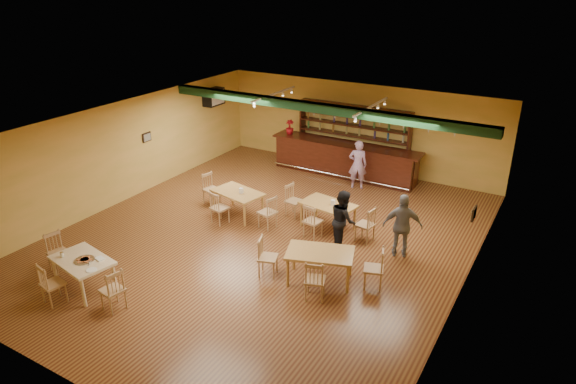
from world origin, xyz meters
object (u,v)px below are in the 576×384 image
Objects in this scene: bar_counter at (345,159)px; dining_table_b at (328,216)px; near_table at (84,274)px; patron_bar at (358,164)px; dining_table_a at (238,203)px; dining_table_d at (320,266)px; patron_right_a at (343,220)px.

dining_table_b is at bearing -71.90° from bar_counter.
near_table is at bearing -113.13° from dining_table_b.
dining_table_a is at bearing 38.42° from patron_bar.
patron_right_a is (-0.19, 1.63, 0.41)m from dining_table_d.
near_table reaches higher than dining_table_b.
patron_bar is (0.82, -0.83, 0.23)m from bar_counter.
near_table is at bearing -165.09° from dining_table_d.
patron_bar is at bearing 81.69° from near_table.
dining_table_a is 3.39m from patron_right_a.
patron_right_a reaches higher than dining_table_a.
near_table is (-2.05, -9.10, -0.20)m from bar_counter.
patron_right_a is (0.80, -0.80, 0.42)m from dining_table_b.
patron_bar reaches higher than near_table.
bar_counter reaches higher than near_table.
bar_counter reaches higher than dining_table_b.
dining_table_a is 0.93× the size of patron_right_a.
dining_table_b is 0.97× the size of dining_table_d.
patron_right_a is at bearing 87.21° from patron_bar.
dining_table_a is 0.98× the size of dining_table_d.
patron_bar reaches higher than dining_table_a.
patron_bar reaches higher than dining_table_b.
patron_right_a is (4.10, 4.49, 0.41)m from near_table.
dining_table_b is 2.63m from dining_table_d.
near_table is 6.09m from patron_right_a.
bar_counter is 1.19m from patron_bar.
bar_counter is 4.58m from dining_table_a.
bar_counter is at bearing 116.94° from dining_table_b.
bar_counter is at bearing 90.97° from dining_table_d.
dining_table_a is at bearing 48.55° from patron_right_a.
bar_counter is 3.36× the size of patron_right_a.
bar_counter is at bearing 88.13° from near_table.
dining_table_b is at bearing 68.87° from near_table.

